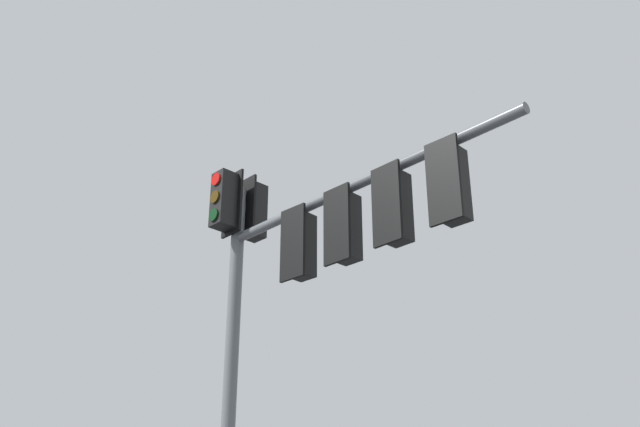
{
  "coord_description": "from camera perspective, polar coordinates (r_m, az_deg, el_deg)",
  "views": [
    {
      "loc": [
        9.79,
        -4.77,
        1.32
      ],
      "look_at": [
        2.75,
        1.06,
        5.58
      ],
      "focal_mm": 41.98,
      "sensor_mm": 36.0,
      "label": 1
    }
  ],
  "objects": [
    {
      "name": "signal_mast_assembly",
      "position": [
        10.12,
        -1.68,
        -3.76
      ],
      "size": [
        5.25,
        0.97,
        6.83
      ],
      "color": "slate",
      "rests_on": "ground"
    }
  ]
}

